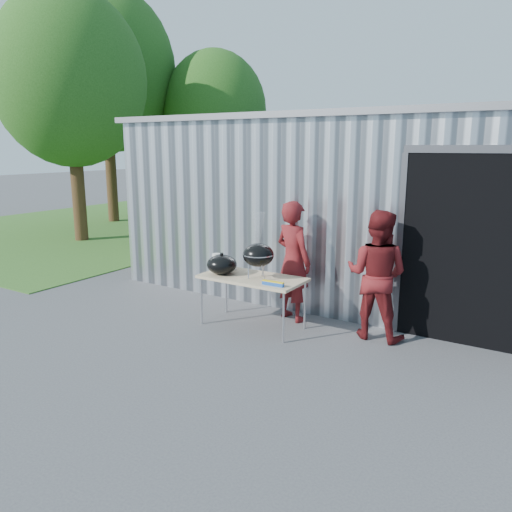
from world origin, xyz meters
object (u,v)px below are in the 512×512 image
Objects in this scene: person_cook at (293,261)px; kettle_grill at (258,250)px; folding_table at (252,279)px; person_bystander at (377,275)px.

kettle_grill is at bearing 90.58° from person_cook.
person_cook is at bearing 70.83° from kettle_grill.
folding_table is at bearing 80.43° from person_cook.
person_bystander is at bearing -162.45° from person_cook.
person_cook reaches higher than kettle_grill.
person_cook is (0.22, 0.63, -0.26)m from kettle_grill.
folding_table is 1.60× the size of kettle_grill.
folding_table is at bearing 18.53° from person_bystander.
kettle_grill is 0.52× the size of person_cook.
kettle_grill is 0.53× the size of person_bystander.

